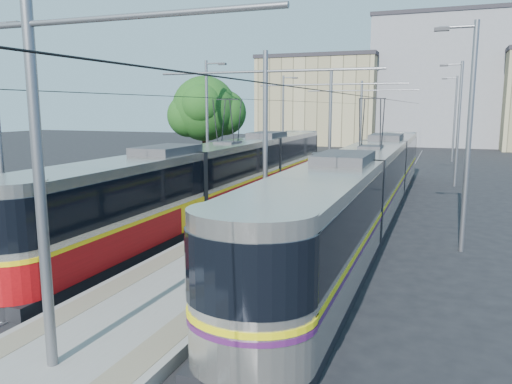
% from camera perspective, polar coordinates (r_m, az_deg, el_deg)
% --- Properties ---
extents(ground, '(160.00, 160.00, 0.00)m').
position_cam_1_polar(ground, '(13.74, -10.51, -12.37)').
color(ground, black).
rests_on(ground, ground).
extents(platform, '(4.00, 50.00, 0.30)m').
position_cam_1_polar(platform, '(29.07, 7.01, -0.25)').
color(platform, gray).
rests_on(platform, ground).
extents(tactile_strip_left, '(0.70, 50.00, 0.01)m').
position_cam_1_polar(tactile_strip_left, '(29.41, 4.27, 0.22)').
color(tactile_strip_left, gray).
rests_on(tactile_strip_left, platform).
extents(tactile_strip_right, '(0.70, 50.00, 0.01)m').
position_cam_1_polar(tactile_strip_right, '(28.74, 9.82, -0.12)').
color(tactile_strip_right, gray).
rests_on(tactile_strip_right, platform).
extents(rails, '(8.71, 70.00, 0.03)m').
position_cam_1_polar(rails, '(29.09, 7.00, -0.51)').
color(rails, gray).
rests_on(rails, ground).
extents(tram_left, '(2.43, 30.02, 5.50)m').
position_cam_1_polar(tram_left, '(25.67, -3.21, 2.02)').
color(tram_left, black).
rests_on(tram_left, ground).
extents(tram_right, '(2.43, 31.91, 5.50)m').
position_cam_1_polar(tram_right, '(23.40, 12.83, 1.41)').
color(tram_right, black).
rests_on(tram_right, ground).
extents(catenary, '(9.20, 70.00, 7.00)m').
position_cam_1_polar(catenary, '(25.89, 5.70, 8.30)').
color(catenary, slate).
rests_on(catenary, platform).
extents(street_lamps, '(15.18, 38.22, 8.00)m').
position_cam_1_polar(street_lamps, '(32.56, 8.84, 7.90)').
color(street_lamps, slate).
rests_on(street_lamps, ground).
extents(shelter, '(0.87, 1.24, 2.56)m').
position_cam_1_polar(shelter, '(25.29, 7.15, 1.68)').
color(shelter, black).
rests_on(shelter, platform).
extents(tree, '(5.02, 4.64, 7.29)m').
position_cam_1_polar(tree, '(35.78, -5.33, 9.32)').
color(tree, '#382314').
rests_on(tree, ground).
extents(building_left, '(16.32, 12.24, 12.14)m').
position_cam_1_polar(building_left, '(72.80, 7.51, 10.34)').
color(building_left, '#9B8F69').
rests_on(building_left, ground).
extents(building_centre, '(18.36, 14.28, 17.21)m').
position_cam_1_polar(building_centre, '(74.93, 20.54, 11.74)').
color(building_centre, gray).
rests_on(building_centre, ground).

